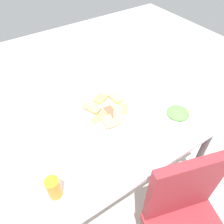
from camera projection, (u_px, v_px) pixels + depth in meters
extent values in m
plane|color=beige|center=(114.00, 176.00, 1.91)|extent=(6.00, 6.00, 0.00)
cube|color=white|center=(114.00, 119.00, 1.41)|extent=(1.15, 0.87, 0.02)
cylinder|color=#504247|center=(137.00, 100.00, 2.09)|extent=(0.04, 0.04, 0.71)
cylinder|color=#504247|center=(30.00, 150.00, 1.68)|extent=(0.04, 0.04, 0.71)
cylinder|color=#504247|center=(200.00, 155.00, 1.65)|extent=(0.04, 0.04, 0.71)
cube|color=maroon|center=(184.00, 188.00, 1.14)|extent=(0.40, 0.16, 0.46)
cylinder|color=brown|center=(193.00, 213.00, 1.52)|extent=(0.03, 0.03, 0.37)
cylinder|color=white|center=(109.00, 111.00, 1.43)|extent=(0.31, 0.31, 0.01)
cube|color=#EAAE5D|center=(101.00, 116.00, 1.38)|extent=(0.14, 0.07, 0.01)
cube|color=#D9B677|center=(115.00, 106.00, 1.45)|extent=(0.13, 0.09, 0.01)
cube|color=#DAB85B|center=(100.00, 98.00, 1.49)|extent=(0.12, 0.10, 0.01)
cube|color=tan|center=(91.00, 107.00, 1.41)|extent=(0.10, 0.13, 0.01)
cube|color=tan|center=(109.00, 122.00, 1.33)|extent=(0.08, 0.10, 0.01)
cube|color=#E8C973|center=(115.00, 97.00, 1.49)|extent=(0.06, 0.11, 0.01)
cube|color=tan|center=(117.00, 118.00, 1.37)|extent=(0.11, 0.12, 0.01)
cube|color=#D6B960|center=(124.00, 109.00, 1.43)|extent=(0.09, 0.10, 0.01)
cube|color=#F0C087|center=(103.00, 106.00, 1.45)|extent=(0.07, 0.12, 0.01)
cube|color=#8F5C40|center=(110.00, 112.00, 1.41)|extent=(0.06, 0.10, 0.01)
cylinder|color=white|center=(177.00, 115.00, 1.41)|extent=(0.24, 0.24, 0.01)
ellipsoid|color=#649F4F|center=(178.00, 113.00, 1.40)|extent=(0.16, 0.16, 0.05)
sphere|color=#DDE241|center=(187.00, 112.00, 1.40)|extent=(0.03, 0.03, 0.03)
cylinder|color=orange|center=(54.00, 188.00, 1.00)|extent=(0.09, 0.09, 0.12)
cylinder|color=silver|center=(130.00, 78.00, 1.61)|extent=(0.06, 0.06, 0.11)
cube|color=white|center=(72.00, 144.00, 1.25)|extent=(0.18, 0.18, 0.00)
cube|color=silver|center=(70.00, 142.00, 1.26)|extent=(0.19, 0.08, 0.00)
cube|color=silver|center=(73.00, 146.00, 1.24)|extent=(0.17, 0.05, 0.00)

